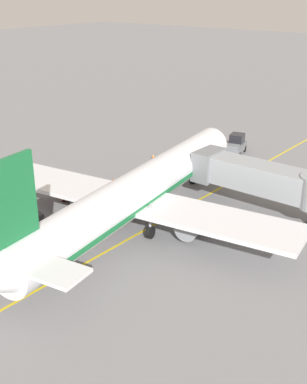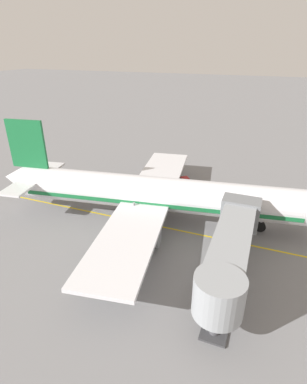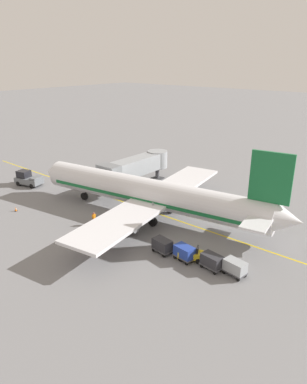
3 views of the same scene
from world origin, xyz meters
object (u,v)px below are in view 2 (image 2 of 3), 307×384
Objects in this scene: jet_bridge at (231,248)px; baggage_cart_front at (124,182)px; baggage_tug_lead at (181,183)px; safety_cone_nose_left at (297,200)px; baggage_tug_trailing at (102,182)px; parked_airliner at (155,194)px; ground_crew_wing_walker at (201,193)px; baggage_cart_third_in_train at (86,177)px; baggage_cart_tail_end at (71,176)px; baggage_cart_second_in_train at (106,180)px.

jet_bridge reaches higher than baggage_cart_front.
baggage_tug_lead is at bearing 112.23° from baggage_cart_front.
safety_cone_nose_left is (-1.23, 14.99, -0.42)m from baggage_tug_lead.
baggage_tug_trailing is 3.15m from baggage_cart_front.
jet_bridge is 5.18× the size of baggage_tug_lead.
baggage_tug_trailing is at bearing -119.29° from parked_airliner.
jet_bridge reaches higher than baggage_tug_trailing.
ground_crew_wing_walker is at bearing 93.66° from baggage_tug_trailing.
baggage_tug_lead is at bearing 105.61° from baggage_cart_third_in_train.
parked_airliner is 12.55× the size of baggage_cart_tail_end.
safety_cone_nose_left is (-4.90, 25.31, -0.42)m from baggage_tug_trailing.
baggage_tug_lead is 4.47m from ground_crew_wing_walker.
baggage_cart_third_in_train is (-13.02, -21.99, -2.51)m from jet_bridge.
ground_crew_wing_walker is at bearing -158.20° from jet_bridge.
baggage_tug_trailing is 4.93m from baggage_cart_tail_end.
safety_cone_nose_left is at bearing 94.71° from baggage_tug_lead.
baggage_cart_tail_end is (-5.22, -14.97, -2.24)m from parked_airliner.
baggage_cart_second_in_train is 3.06m from baggage_cart_third_in_train.
safety_cone_nose_left is at bearing 99.86° from baggage_cart_third_in_train.
baggage_cart_third_in_train is at bearing -83.25° from baggage_cart_second_in_train.
jet_bridge is 27.42m from baggage_cart_tail_end.
baggage_cart_second_in_train is at bearing -79.77° from safety_cone_nose_left.
ground_crew_wing_walker is 12.21m from safety_cone_nose_left.
parked_airliner is 11.83m from jet_bridge.
baggage_cart_tail_end is 30.69m from safety_cone_nose_left.
baggage_cart_tail_end is at bearing -86.02° from ground_crew_wing_walker.
baggage_tug_trailing reaches higher than baggage_cart_third_in_train.
parked_airliner is 11.62m from baggage_cart_second_in_train.
baggage_cart_front is 5.03× the size of safety_cone_nose_left.
baggage_cart_tail_end is 5.03× the size of safety_cone_nose_left.
baggage_cart_tail_end is (0.83, -5.30, 0.00)m from baggage_cart_second_in_train.
parked_airliner is 13.80× the size of baggage_tug_lead.
baggage_tug_trailing is 2.66m from baggage_cart_third_in_train.
baggage_cart_front and baggage_cart_second_in_train have the same top height.
baggage_tug_trailing is at bearing 88.96° from baggage_cart_third_in_train.
ground_crew_wing_walker is (-1.30, 18.71, 0.00)m from baggage_cart_tail_end.
baggage_tug_trailing reaches higher than safety_cone_nose_left.
safety_cone_nose_left is at bearing 109.26° from ground_crew_wing_walker.
baggage_tug_trailing is 25.78m from safety_cone_nose_left.
ground_crew_wing_walker reaches higher than baggage_cart_second_in_train.
baggage_cart_front is 1.00× the size of baggage_cart_tail_end.
baggage_cart_tail_end is 18.75m from ground_crew_wing_walker.
baggage_cart_tail_end is (1.13, -7.96, 0.00)m from baggage_cart_front.
baggage_cart_third_in_train is (-5.69, -12.70, -2.24)m from parked_airliner.
jet_bridge is at bearing 54.77° from baggage_cart_second_in_train.
baggage_tug_trailing is 0.93× the size of baggage_cart_tail_end.
baggage_tug_lead is 0.91× the size of baggage_cart_second_in_train.
jet_bridge is at bearing 49.97° from baggage_cart_front.
ground_crew_wing_walker is (-6.52, 3.74, -2.23)m from parked_airliner.
baggage_cart_front is 1.00× the size of baggage_cart_second_in_train.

